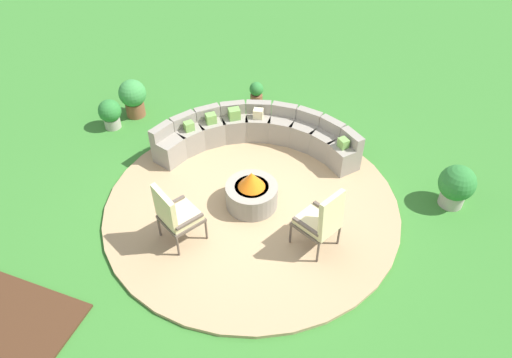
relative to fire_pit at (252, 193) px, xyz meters
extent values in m
plane|color=#387A2D|center=(0.00, 0.00, -0.32)|extent=(24.00, 24.00, 0.00)
cylinder|color=tan|center=(0.00, 0.00, -0.29)|extent=(4.88, 4.88, 0.06)
cube|color=#472B19|center=(-2.20, -3.30, -0.30)|extent=(1.71, 1.42, 0.04)
cylinder|color=gray|center=(0.00, 0.00, -0.06)|extent=(0.86, 0.86, 0.40)
cylinder|color=black|center=(0.00, 0.00, 0.11)|extent=(0.56, 0.56, 0.06)
cone|color=orange|center=(0.00, 0.00, 0.28)|extent=(0.45, 0.45, 0.28)
cube|color=gray|center=(1.19, 1.48, -0.02)|extent=(0.65, 0.65, 0.47)
cube|color=gray|center=(1.28, 1.59, 0.32)|extent=(0.47, 0.42, 0.22)
cube|color=gray|center=(0.79, 1.72, -0.02)|extent=(0.62, 0.61, 0.47)
cube|color=gray|center=(0.85, 1.85, 0.32)|extent=(0.50, 0.34, 0.22)
cube|color=gray|center=(0.35, 1.86, -0.02)|extent=(0.55, 0.53, 0.47)
cube|color=gray|center=(0.38, 2.00, 0.32)|extent=(0.49, 0.25, 0.22)
cube|color=gray|center=(-0.11, 1.89, -0.02)|extent=(0.50, 0.48, 0.47)
cube|color=gray|center=(-0.11, 2.04, 0.32)|extent=(0.48, 0.19, 0.22)
cube|color=gray|center=(-0.56, 1.81, -0.02)|extent=(0.58, 0.57, 0.47)
cube|color=gray|center=(-0.60, 1.95, 0.32)|extent=(0.50, 0.29, 0.22)
cube|color=gray|center=(-0.98, 1.62, -0.02)|extent=(0.64, 0.63, 0.47)
cube|color=gray|center=(-1.06, 1.74, 0.32)|extent=(0.49, 0.38, 0.22)
cube|color=gray|center=(-1.34, 1.33, -0.02)|extent=(0.65, 0.65, 0.47)
cube|color=gray|center=(-1.45, 1.44, 0.32)|extent=(0.45, 0.45, 0.22)
cube|color=gray|center=(-1.63, 0.97, -0.02)|extent=(0.63, 0.64, 0.47)
cube|color=gray|center=(-1.75, 1.04, 0.32)|extent=(0.38, 0.49, 0.22)
cube|color=gray|center=(-1.81, 0.55, -0.02)|extent=(0.57, 0.58, 0.47)
cube|color=gray|center=(-1.95, 0.59, 0.32)|extent=(0.29, 0.50, 0.22)
cube|color=beige|center=(-0.55, 1.76, 0.31)|extent=(0.21, 0.19, 0.18)
cube|color=#70A34C|center=(-1.58, 0.94, 0.30)|extent=(0.22, 0.22, 0.17)
cube|color=#70A34C|center=(-1.31, 1.30, 0.31)|extent=(0.24, 0.24, 0.18)
cube|color=#70A34C|center=(1.15, 1.44, 0.30)|extent=(0.22, 0.22, 0.17)
cube|color=#70A34C|center=(-0.96, 1.58, 0.32)|extent=(0.27, 0.27, 0.21)
cylinder|color=brown|center=(-0.83, -0.70, -0.07)|extent=(0.04, 0.04, 0.38)
cylinder|color=brown|center=(-0.38, -0.95, -0.07)|extent=(0.04, 0.04, 0.38)
cylinder|color=brown|center=(-1.08, -1.15, -0.07)|extent=(0.04, 0.04, 0.38)
cylinder|color=brown|center=(-0.63, -1.40, -0.07)|extent=(0.04, 0.04, 0.38)
cube|color=brown|center=(-0.73, -1.05, 0.14)|extent=(0.75, 0.75, 0.05)
cube|color=beige|center=(-0.73, -1.05, 0.21)|extent=(0.69, 0.69, 0.09)
cube|color=beige|center=(-0.84, -1.25, 0.50)|extent=(0.52, 0.38, 0.71)
cube|color=brown|center=(-0.94, -0.93, 0.28)|extent=(0.27, 0.43, 0.04)
cube|color=brown|center=(-0.51, -1.17, 0.28)|extent=(0.27, 0.43, 0.04)
cylinder|color=brown|center=(0.85, -0.57, -0.07)|extent=(0.04, 0.04, 0.38)
cylinder|color=brown|center=(1.05, -0.12, -0.07)|extent=(0.04, 0.04, 0.38)
cylinder|color=brown|center=(1.34, -0.79, -0.07)|extent=(0.04, 0.04, 0.38)
cylinder|color=brown|center=(1.54, -0.34, -0.07)|extent=(0.04, 0.04, 0.38)
cube|color=brown|center=(1.19, -0.45, 0.14)|extent=(0.74, 0.72, 0.05)
cube|color=beige|center=(1.19, -0.45, 0.21)|extent=(0.68, 0.66, 0.09)
cube|color=beige|center=(1.42, -0.56, 0.51)|extent=(0.31, 0.52, 0.70)
cube|color=brown|center=(1.10, -0.67, 0.28)|extent=(0.46, 0.25, 0.04)
cube|color=brown|center=(1.29, -0.24, 0.28)|extent=(0.46, 0.25, 0.04)
cylinder|color=brown|center=(-0.99, 2.84, -0.16)|extent=(0.26, 0.26, 0.31)
sphere|color=#2D7A33|center=(-0.99, 2.84, 0.13)|extent=(0.29, 0.29, 0.29)
cylinder|color=#A89E8E|center=(-3.45, 1.14, -0.21)|extent=(0.32, 0.32, 0.21)
sphere|color=#2D7A33|center=(-3.45, 1.14, 0.07)|extent=(0.45, 0.45, 0.45)
sphere|color=#E55638|center=(-3.41, 1.14, 0.15)|extent=(0.14, 0.14, 0.14)
cylinder|color=brown|center=(-3.24, 1.69, -0.16)|extent=(0.39, 0.39, 0.31)
sphere|color=#3D8E42|center=(-3.24, 1.69, 0.21)|extent=(0.56, 0.56, 0.56)
cylinder|color=#A89E8E|center=(3.10, 1.25, -0.19)|extent=(0.40, 0.40, 0.25)
sphere|color=#2D7A33|center=(3.10, 1.25, 0.15)|extent=(0.60, 0.60, 0.60)
sphere|color=yellow|center=(3.16, 1.25, 0.25)|extent=(0.18, 0.18, 0.18)
camera|label=1|loc=(2.09, -5.34, 5.39)|focal=33.84mm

